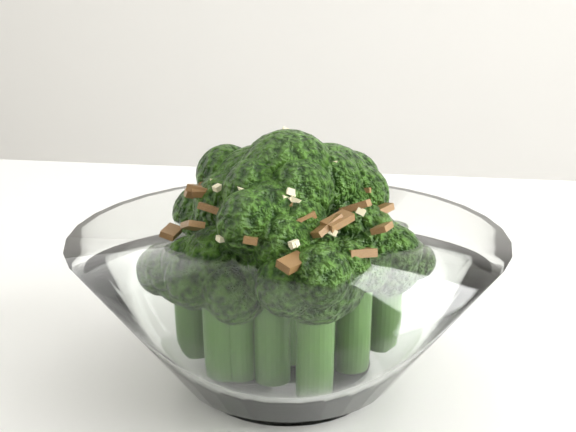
% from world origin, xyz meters
% --- Properties ---
extents(table, '(1.32, 0.99, 0.75)m').
position_xyz_m(table, '(0.08, -0.06, 0.68)').
color(table, white).
rests_on(table, ground).
extents(broccoli_dish, '(0.24, 0.24, 0.15)m').
position_xyz_m(broccoli_dish, '(0.13, -0.14, 0.81)').
color(broccoli_dish, white).
rests_on(broccoli_dish, table).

